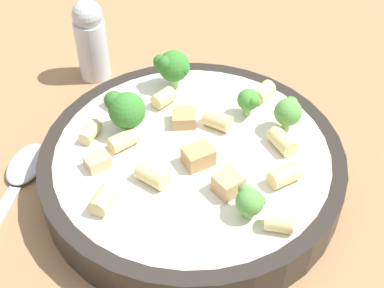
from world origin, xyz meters
TOP-DOWN VIEW (x-y plane):
  - ground_plane at (0.00, 0.00)m, footprint 2.00×2.00m
  - pasta_bowl at (0.00, 0.00)m, footprint 0.29×0.29m
  - broccoli_floret_0 at (-0.07, 0.03)m, footprint 0.02×0.02m
  - broccoli_floret_1 at (0.00, -0.07)m, footprint 0.04×0.04m
  - broccoli_floret_2 at (0.05, 0.07)m, footprint 0.02×0.02m
  - broccoli_floret_3 at (-0.07, 0.07)m, footprint 0.03×0.03m
  - broccoli_floret_4 at (-0.08, -0.06)m, footprint 0.03×0.04m
  - rigatoni_0 at (-0.10, 0.03)m, footprint 0.03×0.02m
  - rigatoni_1 at (0.05, -0.02)m, footprint 0.02×0.03m
  - rigatoni_2 at (0.02, -0.10)m, footprint 0.03×0.02m
  - rigatoni_3 at (-0.05, -0.06)m, footprint 0.03×0.02m
  - rigatoni_4 at (-0.02, -0.09)m, footprint 0.02×0.03m
  - rigatoni_5 at (-0.04, 0.07)m, footprint 0.03×0.03m
  - rigatoni_6 at (0.02, -0.06)m, footprint 0.03×0.03m
  - rigatoni_7 at (0.05, 0.10)m, footprint 0.02×0.03m
  - rigatoni_8 at (-0.00, 0.09)m, footprint 0.03×0.03m
  - rigatoni_9 at (-0.04, 0.01)m, footprint 0.02×0.03m
  - rigatoni_10 at (0.09, -0.04)m, footprint 0.03×0.02m
  - chicken_chunk_0 at (0.05, -0.07)m, footprint 0.03×0.02m
  - chicken_chunk_1 at (0.03, 0.05)m, footprint 0.03×0.03m
  - chicken_chunk_2 at (0.01, 0.01)m, footprint 0.03×0.03m
  - chicken_chunk_3 at (-0.03, -0.02)m, footprint 0.03×0.03m
  - pepper_shaker at (-0.11, -0.18)m, footprint 0.04×0.04m
  - spoon at (0.08, -0.15)m, footprint 0.19×0.07m

SIDE VIEW (x-z plane):
  - ground_plane at x=0.00m, z-range 0.00..0.00m
  - spoon at x=0.08m, z-range 0.00..0.01m
  - pasta_bowl at x=0.00m, z-range 0.00..0.04m
  - chicken_chunk_0 at x=0.05m, z-range 0.04..0.05m
  - chicken_chunk_3 at x=-0.03m, z-range 0.04..0.05m
  - rigatoni_2 at x=0.02m, z-range 0.04..0.05m
  - rigatoni_4 at x=-0.02m, z-range 0.04..0.06m
  - rigatoni_7 at x=0.05m, z-range 0.04..0.06m
  - rigatoni_6 at x=0.02m, z-range 0.04..0.06m
  - rigatoni_3 at x=-0.05m, z-range 0.04..0.06m
  - rigatoni_0 at x=-0.10m, z-range 0.04..0.06m
  - rigatoni_8 at x=0.00m, z-range 0.04..0.06m
  - rigatoni_5 at x=-0.04m, z-range 0.04..0.06m
  - rigatoni_1 at x=0.05m, z-range 0.04..0.06m
  - rigatoni_9 at x=-0.04m, z-range 0.04..0.06m
  - rigatoni_10 at x=0.09m, z-range 0.04..0.06m
  - chicken_chunk_2 at x=0.01m, z-range 0.04..0.06m
  - chicken_chunk_1 at x=0.03m, z-range 0.04..0.06m
  - pepper_shaker at x=-0.11m, z-range 0.00..0.10m
  - broccoli_floret_2 at x=0.05m, z-range 0.04..0.07m
  - broccoli_floret_0 at x=-0.07m, z-range 0.05..0.08m
  - broccoli_floret_3 at x=-0.07m, z-range 0.05..0.08m
  - broccoli_floret_1 at x=0.00m, z-range 0.05..0.09m
  - broccoli_floret_4 at x=-0.08m, z-range 0.05..0.09m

